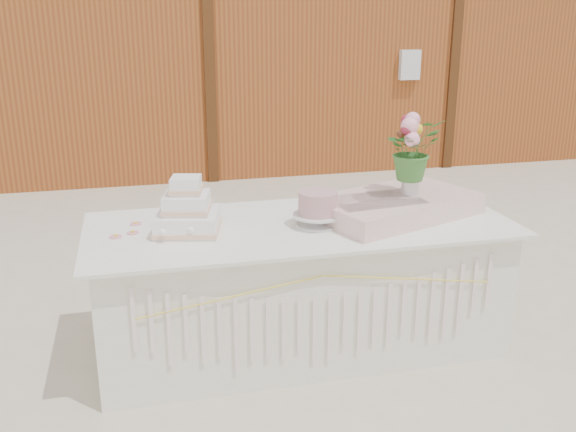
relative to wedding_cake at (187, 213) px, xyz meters
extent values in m
plane|color=beige|center=(0.63, -0.02, -0.87)|extent=(80.00, 80.00, 0.00)
cube|color=brown|center=(0.63, 5.98, 0.63)|extent=(12.00, 4.00, 3.00)
cube|color=white|center=(0.63, -0.02, -0.50)|extent=(2.28, 0.88, 0.75)
cube|color=white|center=(0.63, -0.02, -0.11)|extent=(2.40, 1.00, 0.02)
cube|color=white|center=(0.00, 0.00, -0.05)|extent=(0.39, 0.39, 0.11)
cube|color=#F1B498|center=(0.00, 0.00, -0.08)|extent=(0.41, 0.41, 0.03)
cube|color=white|center=(0.00, 0.00, 0.06)|extent=(0.28, 0.28, 0.10)
cube|color=#F1B498|center=(0.00, 0.00, 0.03)|extent=(0.30, 0.30, 0.03)
cube|color=white|center=(0.00, 0.00, 0.16)|extent=(0.18, 0.18, 0.09)
cube|color=#F1B498|center=(0.00, 0.00, 0.13)|extent=(0.20, 0.20, 0.03)
cylinder|color=silver|center=(0.71, -0.09, -0.10)|extent=(0.24, 0.24, 0.01)
cylinder|color=silver|center=(0.71, -0.09, -0.07)|extent=(0.07, 0.07, 0.04)
cylinder|color=silver|center=(0.71, -0.09, -0.04)|extent=(0.28, 0.28, 0.01)
cylinder|color=#C18B94|center=(0.71, -0.09, 0.03)|extent=(0.22, 0.22, 0.13)
cube|color=#FFCECD|center=(1.21, 0.00, -0.04)|extent=(1.08, 0.85, 0.12)
cylinder|color=silver|center=(1.30, 0.01, 0.08)|extent=(0.10, 0.10, 0.14)
imported|color=#38712D|center=(1.30, 0.01, 0.33)|extent=(0.39, 0.36, 0.36)
camera|label=1|loc=(-0.26, -3.35, 1.05)|focal=40.00mm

